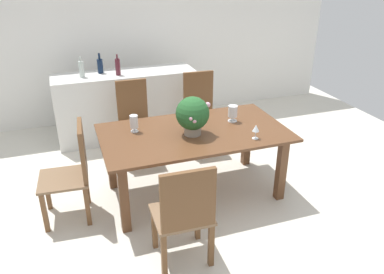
# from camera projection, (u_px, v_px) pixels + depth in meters

# --- Properties ---
(ground_plane) EXTENTS (7.04, 7.04, 0.00)m
(ground_plane) POSITION_uv_depth(u_px,v_px,m) (197.00, 196.00, 4.23)
(ground_plane) COLOR silver
(back_wall) EXTENTS (6.40, 0.10, 2.60)m
(back_wall) POSITION_uv_depth(u_px,v_px,m) (140.00, 34.00, 5.90)
(back_wall) COLOR white
(back_wall) RESTS_ON ground
(dining_table) EXTENTS (1.93, 1.08, 0.74)m
(dining_table) POSITION_uv_depth(u_px,v_px,m) (194.00, 141.00, 4.04)
(dining_table) COLOR brown
(dining_table) RESTS_ON ground
(chair_head_end) EXTENTS (0.50, 0.49, 0.98)m
(chair_head_end) POSITION_uv_depth(u_px,v_px,m) (74.00, 169.00, 3.71)
(chair_head_end) COLOR brown
(chair_head_end) RESTS_ON ground
(chair_near_left) EXTENTS (0.49, 0.45, 0.97)m
(chair_near_left) POSITION_uv_depth(u_px,v_px,m) (185.00, 212.00, 3.08)
(chair_near_left) COLOR brown
(chair_near_left) RESTS_ON ground
(chair_far_right) EXTENTS (0.45, 0.43, 1.05)m
(chair_far_right) POSITION_uv_depth(u_px,v_px,m) (200.00, 109.00, 5.06)
(chair_far_right) COLOR brown
(chair_far_right) RESTS_ON ground
(chair_far_left) EXTENTS (0.42, 0.47, 1.01)m
(chair_far_left) POSITION_uv_depth(u_px,v_px,m) (134.00, 118.00, 4.82)
(chair_far_left) COLOR brown
(chair_far_left) RESTS_ON ground
(flower_centerpiece) EXTENTS (0.35, 0.34, 0.40)m
(flower_centerpiece) POSITION_uv_depth(u_px,v_px,m) (193.00, 115.00, 3.83)
(flower_centerpiece) COLOR gray
(flower_centerpiece) RESTS_ON dining_table
(crystal_vase_left) EXTENTS (0.08, 0.08, 0.18)m
(crystal_vase_left) POSITION_uv_depth(u_px,v_px,m) (134.00, 122.00, 3.94)
(crystal_vase_left) COLOR silver
(crystal_vase_left) RESTS_ON dining_table
(crystal_vase_center_near) EXTENTS (0.10, 0.10, 0.18)m
(crystal_vase_center_near) POSITION_uv_depth(u_px,v_px,m) (233.00, 112.00, 4.18)
(crystal_vase_center_near) COLOR silver
(crystal_vase_center_near) RESTS_ON dining_table
(wine_glass) EXTENTS (0.07, 0.07, 0.15)m
(wine_glass) POSITION_uv_depth(u_px,v_px,m) (256.00, 129.00, 3.79)
(wine_glass) COLOR silver
(wine_glass) RESTS_ON dining_table
(kitchen_counter) EXTENTS (1.94, 0.55, 0.94)m
(kitchen_counter) POSITION_uv_depth(u_px,v_px,m) (127.00, 105.00, 5.46)
(kitchen_counter) COLOR silver
(kitchen_counter) RESTS_ON ground
(wine_bottle_amber) EXTENTS (0.08, 0.08, 0.27)m
(wine_bottle_amber) POSITION_uv_depth(u_px,v_px,m) (100.00, 66.00, 5.20)
(wine_bottle_amber) COLOR #0F1E38
(wine_bottle_amber) RESTS_ON kitchen_counter
(wine_bottle_dark) EXTENTS (0.07, 0.07, 0.28)m
(wine_bottle_dark) POSITION_uv_depth(u_px,v_px,m) (118.00, 67.00, 5.11)
(wine_bottle_dark) COLOR #511E28
(wine_bottle_dark) RESTS_ON kitchen_counter
(wine_bottle_tall) EXTENTS (0.07, 0.07, 0.27)m
(wine_bottle_tall) POSITION_uv_depth(u_px,v_px,m) (82.00, 69.00, 5.03)
(wine_bottle_tall) COLOR #B2BFB7
(wine_bottle_tall) RESTS_ON kitchen_counter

